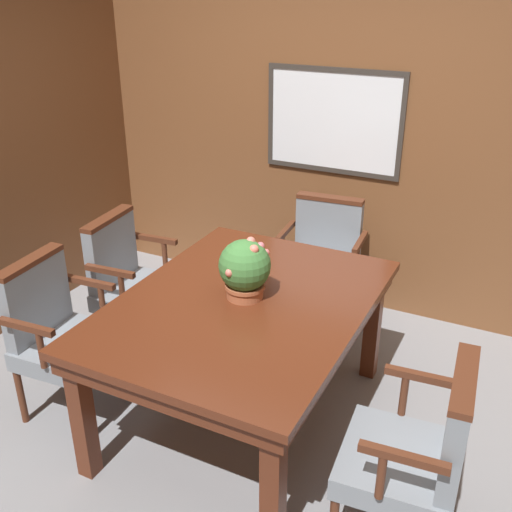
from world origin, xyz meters
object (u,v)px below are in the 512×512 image
at_px(dining_table, 244,316).
at_px(potted_plant, 245,269).
at_px(chair_left_near, 59,330).
at_px(chair_head_far, 322,258).
at_px(chair_left_far, 131,278).
at_px(chair_right_near, 418,450).

relative_size(dining_table, potted_plant, 5.01).
bearing_deg(chair_left_near, chair_head_far, -36.93).
distance_m(dining_table, chair_left_far, 1.09).
xyz_separation_m(dining_table, chair_head_far, (0.00, 1.20, -0.17)).
relative_size(chair_left_far, potted_plant, 2.81).
bearing_deg(chair_left_far, dining_table, -113.37).
bearing_deg(dining_table, chair_head_far, 89.82).
bearing_deg(chair_head_far, chair_left_far, -145.19).
bearing_deg(chair_left_near, chair_right_near, -95.38).
relative_size(dining_table, chair_right_near, 1.78).
xyz_separation_m(dining_table, potted_plant, (-0.01, 0.05, 0.26)).
xyz_separation_m(dining_table, chair_left_near, (-1.00, -0.36, -0.17)).
distance_m(chair_left_near, potted_plant, 1.15).
bearing_deg(chair_head_far, potted_plant, -95.87).
bearing_deg(chair_left_far, potted_plant, -111.23).
bearing_deg(chair_right_near, potted_plant, -117.42).
distance_m(dining_table, chair_left_near, 1.07).
xyz_separation_m(chair_left_far, potted_plant, (1.01, -0.30, 0.43)).
bearing_deg(chair_head_far, chair_left_near, -127.68).
xyz_separation_m(chair_head_far, chair_right_near, (1.04, -1.60, 0.00)).
height_order(chair_head_far, chair_right_near, same).
height_order(chair_left_far, chair_right_near, same).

